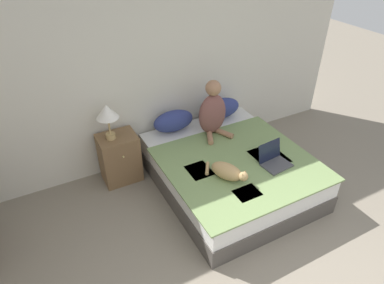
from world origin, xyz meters
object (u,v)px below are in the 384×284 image
Objects in this scene: pillow_far at (221,108)px; laptop_open at (274,160)px; person_sitting at (213,112)px; cat_tabby at (228,172)px; table_lamp at (107,113)px; nightstand at (120,158)px; pillow_near at (173,121)px; bed at (230,171)px.

laptop_open is (-0.03, -1.21, -0.09)m from pillow_far.
person_sitting is 1.00m from laptop_open.
table_lamp reaches higher than cat_tabby.
pillow_near is at bearing 2.33° from nightstand.
cat_tabby is (-0.28, -0.35, 0.34)m from bed.
person_sitting is at bearing -35.12° from pillow_near.
pillow_far is 1.64m from table_lamp.
person_sitting is 2.13× the size of laptop_open.
pillow_near is 0.75m from pillow_far.
person_sitting is at bearing 132.39° from cat_tabby.
pillow_near is 0.54m from person_sitting.
pillow_far is 1.59× the size of laptop_open.
bed is 1.41m from nightstand.
nightstand is (-1.21, 0.26, -0.49)m from person_sitting.
person_sitting reaches higher than nightstand.
pillow_far is 0.86× the size of nightstand.
cat_tabby is 0.62m from laptop_open.
person_sitting is (0.05, 0.53, 0.57)m from bed.
pillow_near is at bearing 157.25° from cat_tabby.
person_sitting is at bearing -11.24° from table_lamp.
pillow_near reaches higher than cat_tabby.
nightstand is (-1.16, 0.80, 0.08)m from bed.
table_lamp is at bearing 147.40° from bed.
cat_tabby is 0.85× the size of nightstand.
laptop_open is at bearing -36.73° from table_lamp.
pillow_near is at bearing 115.05° from laptop_open.
table_lamp reaches higher than pillow_far.
bed is 0.99m from pillow_near.
pillow_far is at bearing 42.18° from person_sitting.
nightstand is at bearing 136.37° from laptop_open.
cat_tabby is 1.54m from table_lamp.
person_sitting is 0.97m from cat_tabby.
laptop_open is 2.01m from table_lamp.
pillow_near is (-0.37, 0.83, 0.39)m from bed.
nightstand is 0.68m from table_lamp.
person_sitting is 1.63× the size of table_lamp.
cat_tabby is 1.58× the size of laptop_open.
pillow_near is 1.00× the size of pillow_far.
nightstand is at bearing 167.66° from person_sitting.
person_sitting is 1.31m from table_lamp.
pillow_far is (0.75, 0.00, 0.00)m from pillow_near.
person_sitting is at bearing 84.96° from bed.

